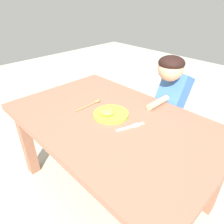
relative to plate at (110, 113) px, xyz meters
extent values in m
plane|color=beige|center=(0.04, -0.02, -0.69)|extent=(8.00, 8.00, 0.00)
cube|color=#99664F|center=(0.04, -0.02, -0.04)|extent=(1.43, 0.91, 0.04)
cube|color=#9A6249|center=(-0.59, -0.39, -0.38)|extent=(0.08, 0.08, 0.63)
cube|color=#9A6249|center=(-0.59, 0.35, -0.38)|extent=(0.08, 0.08, 0.63)
cube|color=#9A6249|center=(0.66, 0.35, -0.38)|extent=(0.08, 0.08, 0.63)
cylinder|color=#94C13B|center=(0.00, 0.01, -0.01)|extent=(0.24, 0.24, 0.02)
ellipsoid|color=yellow|center=(-0.01, -0.02, 0.02)|extent=(0.10, 0.09, 0.03)
ellipsoid|color=red|center=(-0.04, -0.01, 0.01)|extent=(0.02, 0.03, 0.02)
ellipsoid|color=red|center=(-0.04, -0.03, 0.02)|extent=(0.04, 0.03, 0.03)
cube|color=silver|center=(0.18, -0.04, -0.01)|extent=(0.05, 0.12, 0.01)
cube|color=silver|center=(0.20, 0.03, -0.01)|extent=(0.04, 0.05, 0.01)
cylinder|color=silver|center=(0.23, 0.07, -0.01)|extent=(0.02, 0.04, 0.00)
cylinder|color=silver|center=(0.22, 0.07, -0.01)|extent=(0.02, 0.04, 0.00)
cylinder|color=silver|center=(0.21, 0.07, -0.01)|extent=(0.02, 0.04, 0.00)
cylinder|color=#B0844D|center=(-0.20, -0.05, -0.01)|extent=(0.02, 0.18, 0.01)
ellipsoid|color=#B0844D|center=(-0.20, 0.06, -0.01)|extent=(0.04, 0.05, 0.02)
cube|color=#364764|center=(0.15, 0.62, -0.43)|extent=(0.21, 0.15, 0.53)
cube|color=#3F72BF|center=(0.15, 0.54, 0.00)|extent=(0.20, 0.29, 0.38)
sphere|color=#D8A884|center=(0.15, 0.46, 0.24)|extent=(0.18, 0.18, 0.18)
ellipsoid|color=black|center=(0.15, 0.46, 0.28)|extent=(0.18, 0.18, 0.10)
cylinder|color=#D8A884|center=(0.15, 0.35, 0.01)|extent=(0.05, 0.22, 0.05)
camera|label=1|loc=(0.86, -0.82, 0.71)|focal=33.04mm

